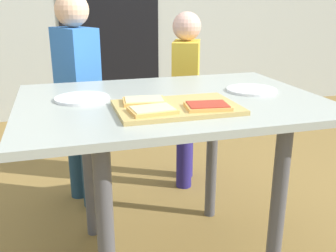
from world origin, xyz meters
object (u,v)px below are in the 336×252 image
(cutting_board, at_px, (177,107))
(pizza_slice_far_left, at_px, (144,101))
(dining_table, at_px, (171,125))
(child_left, at_px, (78,90))
(plate_white_left, at_px, (82,98))
(pizza_slice_near_left, at_px, (153,110))
(plate_white_right, at_px, (251,90))
(pizza_slice_near_right, at_px, (208,106))
(child_right, at_px, (186,91))

(cutting_board, bearing_deg, pizza_slice_far_left, 148.80)
(dining_table, xyz_separation_m, child_left, (-0.31, 0.63, 0.02))
(plate_white_left, bearing_deg, pizza_slice_near_left, -55.14)
(plate_white_right, height_order, plate_white_left, same)
(pizza_slice_near_left, height_order, pizza_slice_far_left, same)
(dining_table, relative_size, plate_white_right, 5.59)
(cutting_board, height_order, plate_white_left, cutting_board)
(dining_table, distance_m, pizza_slice_far_left, 0.20)
(plate_white_left, bearing_deg, pizza_slice_near_right, -37.05)
(pizza_slice_near_right, xyz_separation_m, plate_white_right, (0.28, 0.24, -0.02))
(plate_white_right, distance_m, child_right, 0.70)
(cutting_board, height_order, pizza_slice_near_right, pizza_slice_near_right)
(plate_white_left, bearing_deg, cutting_board, -37.26)
(pizza_slice_near_left, distance_m, plate_white_left, 0.34)
(pizza_slice_near_left, height_order, child_left, child_left)
(pizza_slice_near_right, bearing_deg, pizza_slice_far_left, 146.35)
(child_right, bearing_deg, pizza_slice_far_left, -117.90)
(pizza_slice_near_right, height_order, plate_white_right, pizza_slice_near_right)
(plate_white_right, xyz_separation_m, child_right, (-0.04, 0.68, -0.15))
(pizza_slice_near_left, bearing_deg, plate_white_left, 124.86)
(dining_table, height_order, cutting_board, cutting_board)
(dining_table, bearing_deg, pizza_slice_near_left, -120.70)
(pizza_slice_far_left, xyz_separation_m, pizza_slice_near_right, (0.18, -0.12, 0.00))
(pizza_slice_near_left, distance_m, pizza_slice_far_left, 0.12)
(pizza_slice_far_left, xyz_separation_m, plate_white_right, (0.46, 0.12, -0.02))
(pizza_slice_near_right, height_order, child_right, child_right)
(pizza_slice_near_right, height_order, plate_white_left, pizza_slice_near_right)
(pizza_slice_far_left, xyz_separation_m, plate_white_left, (-0.19, 0.16, -0.02))
(dining_table, distance_m, plate_white_right, 0.36)
(dining_table, bearing_deg, pizza_slice_near_right, -74.61)
(dining_table, xyz_separation_m, cutting_board, (-0.03, -0.15, 0.11))
(pizza_slice_near_left, xyz_separation_m, plate_white_right, (0.46, 0.23, -0.02))
(cutting_board, bearing_deg, plate_white_left, 142.74)
(cutting_board, distance_m, pizza_slice_near_left, 0.11)
(pizza_slice_near_left, relative_size, pizza_slice_far_left, 0.98)
(cutting_board, bearing_deg, plate_white_right, 25.41)
(plate_white_left, relative_size, child_right, 0.20)
(plate_white_right, relative_size, plate_white_left, 1.00)
(plate_white_left, bearing_deg, pizza_slice_far_left, -39.98)
(child_left, bearing_deg, pizza_slice_far_left, -75.85)
(dining_table, distance_m, plate_white_left, 0.34)
(pizza_slice_near_right, bearing_deg, plate_white_left, 142.95)
(plate_white_right, bearing_deg, pizza_slice_near_left, -153.45)
(pizza_slice_near_left, xyz_separation_m, child_right, (0.42, 0.91, -0.17))
(pizza_slice_near_right, distance_m, plate_white_left, 0.47)
(dining_table, relative_size, pizza_slice_far_left, 7.29)
(plate_white_right, distance_m, plate_white_left, 0.66)
(pizza_slice_far_left, bearing_deg, dining_table, 36.30)
(cutting_board, height_order, child_left, child_left)
(pizza_slice_near_left, bearing_deg, plate_white_right, 26.55)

